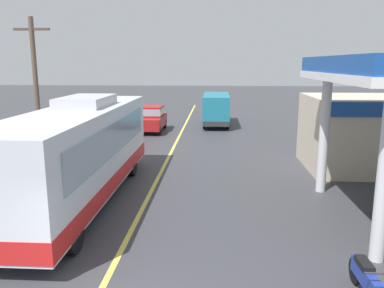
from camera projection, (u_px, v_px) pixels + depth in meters
name	position (u px, v px, depth m)	size (l,w,h in m)	color
ground	(179.00, 137.00, 26.25)	(120.00, 120.00, 0.00)	#38383D
lane_divider_stripe	(170.00, 153.00, 21.36)	(0.16, 50.00, 0.01)	#D8CC4C
coach_bus_main	(80.00, 154.00, 13.73)	(2.60, 11.04, 3.69)	silver
minibus_opposing_lane	(216.00, 107.00, 30.91)	(2.04, 6.13, 2.44)	teal
motorcycle_parked_forecourt	(366.00, 279.00, 8.14)	(0.55, 1.80, 0.92)	black
car_trailing_behind_bus	(152.00, 117.00, 28.18)	(1.70, 4.20, 1.82)	maroon
utility_pole_roadside	(36.00, 86.00, 19.52)	(1.80, 0.24, 7.11)	brown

